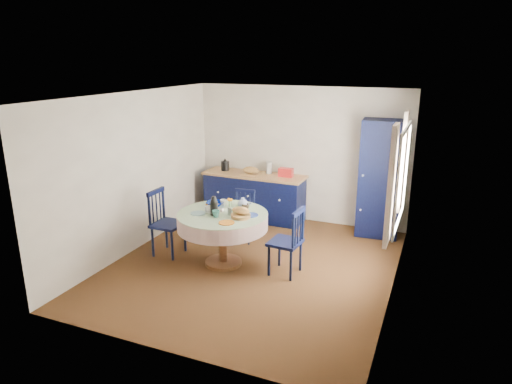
# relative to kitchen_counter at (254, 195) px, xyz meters

# --- Properties ---
(floor) EXTENTS (4.50, 4.50, 0.00)m
(floor) POSITION_rel_kitchen_counter_xyz_m (0.80, -1.96, -0.45)
(floor) COLOR black
(floor) RESTS_ON ground
(ceiling) EXTENTS (4.50, 4.50, 0.00)m
(ceiling) POSITION_rel_kitchen_counter_xyz_m (0.80, -1.96, 2.05)
(ceiling) COLOR white
(ceiling) RESTS_ON wall_back
(wall_back) EXTENTS (4.00, 0.02, 2.50)m
(wall_back) POSITION_rel_kitchen_counter_xyz_m (0.80, 0.29, 0.80)
(wall_back) COLOR white
(wall_back) RESTS_ON floor
(wall_left) EXTENTS (0.02, 4.50, 2.50)m
(wall_left) POSITION_rel_kitchen_counter_xyz_m (-1.20, -1.96, 0.80)
(wall_left) COLOR white
(wall_left) RESTS_ON floor
(wall_right) EXTENTS (0.02, 4.50, 2.50)m
(wall_right) POSITION_rel_kitchen_counter_xyz_m (2.80, -1.96, 0.80)
(wall_right) COLOR white
(wall_right) RESTS_ON floor
(window) EXTENTS (0.10, 1.74, 1.45)m
(window) POSITION_rel_kitchen_counter_xyz_m (2.75, -1.66, 1.07)
(window) COLOR white
(window) RESTS_ON wall_right
(kitchen_counter) EXTENTS (1.97, 0.65, 1.11)m
(kitchen_counter) POSITION_rel_kitchen_counter_xyz_m (0.00, 0.00, 0.00)
(kitchen_counter) COLOR black
(kitchen_counter) RESTS_ON floor
(pantry_cabinet) EXTENTS (0.74, 0.55, 2.01)m
(pantry_cabinet) POSITION_rel_kitchen_counter_xyz_m (2.31, 0.04, 0.55)
(pantry_cabinet) COLOR black
(pantry_cabinet) RESTS_ON floor
(dining_table) EXTENTS (1.33, 1.33, 1.09)m
(dining_table) POSITION_rel_kitchen_counter_xyz_m (0.37, -2.06, 0.23)
(dining_table) COLOR #582E19
(dining_table) RESTS_ON floor
(chair_left) EXTENTS (0.44, 0.47, 1.03)m
(chair_left) POSITION_rel_kitchen_counter_xyz_m (-0.63, -2.06, 0.07)
(chair_left) COLOR black
(chair_left) RESTS_ON floor
(chair_far) EXTENTS (0.42, 0.41, 0.86)m
(chair_far) POSITION_rel_kitchen_counter_xyz_m (0.25, -1.08, -0.02)
(chair_far) COLOR black
(chair_far) RESTS_ON floor
(chair_right) EXTENTS (0.46, 0.48, 0.99)m
(chair_right) POSITION_rel_kitchen_counter_xyz_m (1.35, -2.00, 0.05)
(chair_right) COLOR black
(chair_right) RESTS_ON floor
(mug_a) EXTENTS (0.13, 0.13, 0.10)m
(mug_a) POSITION_rel_kitchen_counter_xyz_m (0.17, -2.12, 0.40)
(mug_a) COLOR silver
(mug_a) RESTS_ON dining_table
(mug_b) EXTENTS (0.11, 0.11, 0.10)m
(mug_b) POSITION_rel_kitchen_counter_xyz_m (0.35, -2.25, 0.40)
(mug_b) COLOR #306D64
(mug_b) RESTS_ON dining_table
(mug_c) EXTENTS (0.11, 0.11, 0.09)m
(mug_c) POSITION_rel_kitchen_counter_xyz_m (0.60, -1.78, 0.40)
(mug_c) COLOR black
(mug_c) RESTS_ON dining_table
(mug_d) EXTENTS (0.10, 0.10, 0.09)m
(mug_d) POSITION_rel_kitchen_counter_xyz_m (0.21, -1.72, 0.40)
(mug_d) COLOR silver
(mug_d) RESTS_ON dining_table
(cobalt_bowl) EXTENTS (0.27, 0.27, 0.07)m
(cobalt_bowl) POSITION_rel_kitchen_counter_xyz_m (0.10, -1.79, 0.39)
(cobalt_bowl) COLOR #021369
(cobalt_bowl) RESTS_ON dining_table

